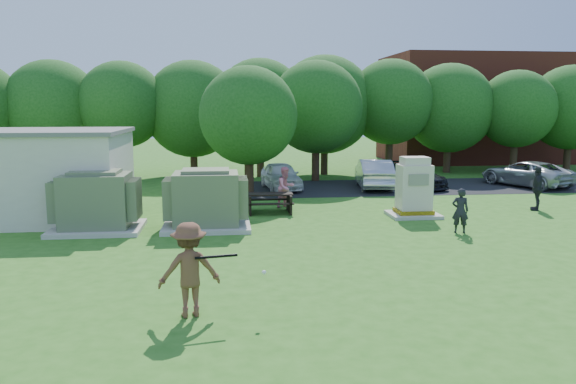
{
  "coord_description": "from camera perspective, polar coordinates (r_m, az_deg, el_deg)",
  "views": [
    {
      "loc": [
        -2.14,
        -14.88,
        4.22
      ],
      "look_at": [
        0.0,
        4.0,
        1.3
      ],
      "focal_mm": 35.0,
      "sensor_mm": 36.0,
      "label": 1
    }
  ],
  "objects": [
    {
      "name": "car_silver_a",
      "position": [
        29.38,
        8.72,
        1.86
      ],
      "size": [
        2.2,
        4.74,
        1.51
      ],
      "primitive_type": "imported",
      "rotation": [
        0.0,
        0.0,
        3.0
      ],
      "color": "#BABBBF",
      "rests_on": "ground"
    },
    {
      "name": "tree_row",
      "position": [
        33.61,
        0.17,
        8.63
      ],
      "size": [
        41.3,
        13.3,
        7.3
      ],
      "color": "#47301E",
      "rests_on": "ground"
    },
    {
      "name": "parking_strip",
      "position": [
        30.11,
        11.27,
        0.52
      ],
      "size": [
        20.0,
        6.0,
        0.01
      ],
      "primitive_type": "cube",
      "color": "#232326",
      "rests_on": "ground"
    },
    {
      "name": "car_dark",
      "position": [
        30.03,
        12.57,
        1.65
      ],
      "size": [
        3.07,
        4.63,
        1.25
      ],
      "primitive_type": "imported",
      "rotation": [
        0.0,
        0.0,
        0.34
      ],
      "color": "black",
      "rests_on": "ground"
    },
    {
      "name": "car_silver_b",
      "position": [
        32.33,
        23.02,
        1.74
      ],
      "size": [
        3.93,
        5.31,
        1.34
      ],
      "primitive_type": "imported",
      "rotation": [
        0.0,
        0.0,
        3.54
      ],
      "color": "#ABACB0",
      "rests_on": "ground"
    },
    {
      "name": "car_white",
      "position": [
        28.71,
        -0.72,
        1.67
      ],
      "size": [
        2.06,
        4.18,
        1.37
      ],
      "primitive_type": "imported",
      "rotation": [
        0.0,
        0.0,
        0.11
      ],
      "color": "white",
      "rests_on": "ground"
    },
    {
      "name": "transformer_left",
      "position": [
        20.13,
        -18.89,
        -1.03
      ],
      "size": [
        3.0,
        2.4,
        2.07
      ],
      "color": "beige",
      "rests_on": "ground"
    },
    {
      "name": "picnic_table",
      "position": [
        22.34,
        -1.89,
        -0.88
      ],
      "size": [
        1.83,
        1.37,
        0.78
      ],
      "color": "black",
      "rests_on": "ground"
    },
    {
      "name": "brick_building",
      "position": [
        46.47,
        19.4,
        7.98
      ],
      "size": [
        15.0,
        8.0,
        8.0
      ],
      "primitive_type": "cube",
      "color": "maroon",
      "rests_on": "ground"
    },
    {
      "name": "generator_cabinet",
      "position": [
        22.05,
        12.68,
        0.15
      ],
      "size": [
        1.89,
        1.55,
        2.3
      ],
      "color": "beige",
      "rests_on": "ground"
    },
    {
      "name": "person_at_picnic",
      "position": [
        23.48,
        -0.23,
        0.49
      ],
      "size": [
        1.05,
        1.0,
        1.71
      ],
      "primitive_type": "imported",
      "rotation": [
        0.0,
        0.0,
        0.58
      ],
      "color": "pink",
      "rests_on": "ground"
    },
    {
      "name": "transformer_right",
      "position": [
        19.66,
        -8.3,
        -0.87
      ],
      "size": [
        3.0,
        2.4,
        2.07
      ],
      "color": "beige",
      "rests_on": "ground"
    },
    {
      "name": "person_by_generator",
      "position": [
        19.62,
        17.1,
        -1.82
      ],
      "size": [
        0.63,
        0.5,
        1.51
      ],
      "primitive_type": "imported",
      "rotation": [
        0.0,
        0.0,
        2.87
      ],
      "color": "black",
      "rests_on": "ground"
    },
    {
      "name": "batting_equipment",
      "position": [
        11.3,
        -6.96,
        -6.8
      ],
      "size": [
        1.56,
        0.21,
        0.43
      ],
      "color": "black",
      "rests_on": "ground"
    },
    {
      "name": "batter",
      "position": [
        11.55,
        -10.0,
        -7.77
      ],
      "size": [
        1.36,
        0.93,
        1.93
      ],
      "primitive_type": "imported",
      "rotation": [
        0.0,
        0.0,
        3.32
      ],
      "color": "brown",
      "rests_on": "ground"
    },
    {
      "name": "ground",
      "position": [
        15.61,
        1.67,
        -6.95
      ],
      "size": [
        120.0,
        120.0,
        0.0
      ],
      "primitive_type": "plane",
      "color": "#2D6619",
      "rests_on": "ground"
    },
    {
      "name": "person_walking_right",
      "position": [
        24.98,
        23.99,
        0.33
      ],
      "size": [
        0.88,
        1.13,
        1.79
      ],
      "primitive_type": "imported",
      "rotation": [
        0.0,
        0.0,
        4.23
      ],
      "color": "#242529",
      "rests_on": "ground"
    }
  ]
}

